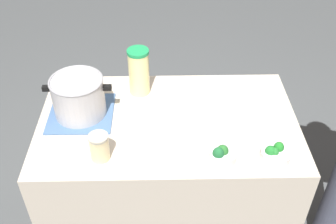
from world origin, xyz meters
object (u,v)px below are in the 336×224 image
cooking_pot (78,96)px  mason_jar (99,147)px  broccoli_bowl_front (222,155)px  lemonade_pitcher (139,72)px  broccoli_bowl_center (275,154)px

cooking_pot → mason_jar: 0.33m
cooking_pot → broccoli_bowl_front: bearing=-26.5°
mason_jar → broccoli_bowl_front: (0.53, -0.02, -0.03)m
cooking_pot → lemonade_pitcher: lemonade_pitcher is taller
mason_jar → broccoli_bowl_center: bearing=-1.7°
broccoli_bowl_center → lemonade_pitcher: bearing=140.0°
mason_jar → broccoli_bowl_center: size_ratio=0.99×
lemonade_pitcher → mason_jar: 0.51m
cooking_pot → broccoli_bowl_center: bearing=-20.1°
cooking_pot → broccoli_bowl_center: size_ratio=2.51×
lemonade_pitcher → mason_jar: bearing=-107.8°
lemonade_pitcher → broccoli_bowl_front: bearing=-53.7°
lemonade_pitcher → broccoli_bowl_front: (0.37, -0.51, -0.10)m
lemonade_pitcher → broccoli_bowl_center: 0.79m
lemonade_pitcher → mason_jar: (-0.15, -0.48, -0.06)m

